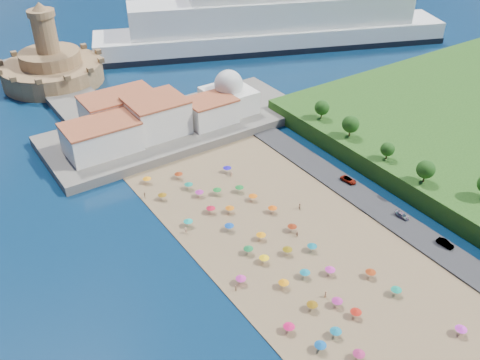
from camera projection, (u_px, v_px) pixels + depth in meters
ground at (284, 260)px, 129.36m from camera, size 700.00×700.00×0.00m
terrace at (177, 126)px, 183.74m from camera, size 90.00×36.00×3.00m
jetty at (80, 106)px, 197.95m from camera, size 18.00×70.00×2.40m
waterfront_buildings at (139, 119)px, 174.61m from camera, size 57.00×29.00×11.00m
domed_building at (229, 95)px, 187.50m from camera, size 16.00×16.00×15.00m
fortress at (52, 67)px, 215.70m from camera, size 40.00×40.00×32.40m
cruise_ship at (273, 25)px, 248.21m from camera, size 162.01×83.85×36.02m
beach_parasols at (309, 282)px, 119.96m from camera, size 31.79×114.97×2.20m
beachgoers at (271, 254)px, 129.51m from camera, size 35.74×102.06×1.88m
parked_cars at (404, 217)px, 141.45m from camera, size 2.90×57.29×1.45m
hillside_trees at (450, 178)px, 141.41m from camera, size 13.54×108.78×7.03m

